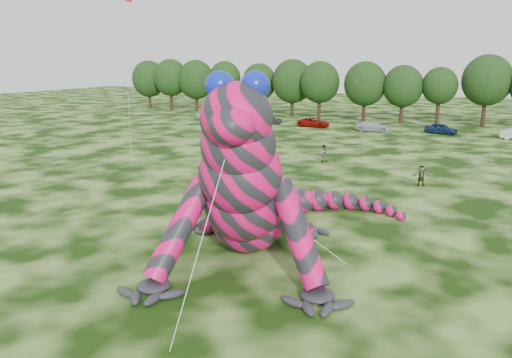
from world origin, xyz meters
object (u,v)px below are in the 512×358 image
at_px(tree_3, 225,88).
at_px(tree_4, 259,89).
at_px(tree_2, 196,86).
at_px(spectator_0, 274,149).
at_px(car_2, 314,122).
at_px(spectator_5, 421,176).
at_px(tree_7, 365,92).
at_px(tree_9, 439,96).
at_px(tree_8, 403,94).
at_px(spectator_4, 234,131).
at_px(car_1, 269,120).
at_px(tree_1, 171,85).
at_px(tree_10, 486,91).
at_px(tree_6, 320,90).
at_px(tree_0, 149,84).
at_px(car_3, 373,126).
at_px(car_4, 441,129).
at_px(tree_5, 292,88).
at_px(car_0, 209,115).
at_px(flying_kite, 124,8).
at_px(inflatable_gecko, 252,160).
at_px(spectator_1, 323,154).

height_order(tree_3, tree_4, tree_3).
relative_size(tree_2, spectator_0, 5.38).
xyz_separation_m(car_2, spectator_5, (19.70, -29.49, 0.15)).
height_order(tree_7, tree_9, tree_7).
height_order(tree_8, car_2, tree_8).
height_order(tree_2, spectator_0, tree_2).
height_order(car_2, spectator_4, spectator_4).
height_order(car_1, car_2, car_2).
height_order(tree_1, tree_10, tree_10).
bearing_deg(tree_6, tree_2, 175.33).
height_order(tree_0, tree_8, tree_0).
height_order(tree_2, tree_4, tree_2).
bearing_deg(spectator_5, car_3, 91.05).
bearing_deg(spectator_4, car_4, -94.97).
bearing_deg(tree_3, tree_1, 175.55).
xyz_separation_m(tree_5, car_3, (17.19, -12.27, -4.17)).
xyz_separation_m(tree_7, car_0, (-23.68, -8.77, -4.00)).
bearing_deg(tree_4, tree_0, 178.80).
height_order(tree_3, car_4, tree_3).
distance_m(tree_8, car_1, 20.92).
distance_m(tree_4, car_1, 14.05).
bearing_deg(tree_3, car_4, -13.29).
bearing_deg(spectator_5, tree_7, 91.30).
distance_m(tree_6, car_4, 22.43).
bearing_deg(car_4, tree_6, 76.50).
bearing_deg(flying_kite, tree_8, 74.85).
relative_size(tree_6, car_1, 2.42).
xyz_separation_m(tree_2, tree_5, (19.89, -0.33, 0.08)).
xyz_separation_m(inflatable_gecko, tree_7, (-8.46, 56.65, 0.01)).
bearing_deg(tree_1, car_4, -11.15).
height_order(spectator_4, spectator_5, spectator_4).
relative_size(tree_10, car_2, 2.20).
bearing_deg(tree_9, tree_8, -176.11).
height_order(inflatable_gecko, spectator_0, inflatable_gecko).
relative_size(tree_1, tree_2, 1.02).
bearing_deg(tree_3, tree_8, -0.15).
xyz_separation_m(tree_0, spectator_4, (34.07, -26.67, -3.83)).
xyz_separation_m(car_2, spectator_4, (-5.44, -14.61, 0.26)).
bearing_deg(spectator_4, tree_3, -6.70).
bearing_deg(tree_8, tree_2, 177.38).
bearing_deg(tree_4, car_2, -38.33).
distance_m(tree_2, spectator_1, 52.05).
bearing_deg(tree_9, tree_6, -177.97).
xyz_separation_m(tree_7, spectator_1, (4.71, -33.76, -3.87)).
relative_size(tree_0, tree_10, 0.91).
height_order(inflatable_gecko, tree_9, inflatable_gecko).
distance_m(tree_8, spectator_0, 34.55).
relative_size(tree_4, car_0, 2.09).
relative_size(flying_kite, tree_9, 1.80).
distance_m(tree_7, car_4, 16.06).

